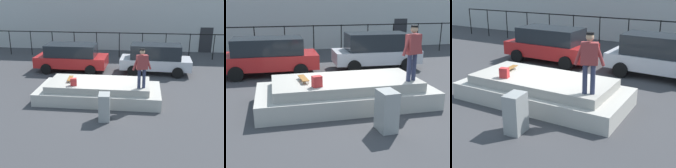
{
  "view_description": "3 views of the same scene",
  "coord_description": "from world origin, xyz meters",
  "views": [
    {
      "loc": [
        1.81,
        -12.69,
        5.05
      ],
      "look_at": [
        0.31,
        0.53,
        0.44
      ],
      "focal_mm": 45.08,
      "sensor_mm": 36.0,
      "label": 1
    },
    {
      "loc": [
        -2.45,
        -9.04,
        3.36
      ],
      "look_at": [
        -0.22,
        0.62,
        0.39
      ],
      "focal_mm": 45.64,
      "sensor_mm": 36.0,
      "label": 2
    },
    {
      "loc": [
        5.05,
        -8.4,
        3.96
      ],
      "look_at": [
        0.19,
        0.37,
        0.45
      ],
      "focal_mm": 48.67,
      "sensor_mm": 36.0,
      "label": 3
    }
  ],
  "objects": [
    {
      "name": "backpack",
      "position": [
        -1.24,
        -1.07,
        1.03
      ],
      "size": [
        0.32,
        0.26,
        0.33
      ],
      "primitive_type": "cube",
      "rotation": [
        0.0,
        0.0,
        3.37
      ],
      "color": "red",
      "rests_on": "concrete_ledge"
    },
    {
      "name": "skateboard",
      "position": [
        -1.57,
        -0.38,
        0.97
      ],
      "size": [
        0.29,
        0.81,
        0.12
      ],
      "color": "brown",
      "rests_on": "concrete_ledge"
    },
    {
      "name": "car_red_hatchback_near",
      "position": [
        -2.66,
        4.19,
        0.9
      ],
      "size": [
        4.44,
        2.21,
        1.69
      ],
      "color": "#B21E1E",
      "rests_on": "ground_plane"
    },
    {
      "name": "car_silver_hatchback_mid",
      "position": [
        2.56,
        4.23,
        0.93
      ],
      "size": [
        4.31,
        2.12,
        1.77
      ],
      "color": "#B7B7BC",
      "rests_on": "ground_plane"
    },
    {
      "name": "fence_row",
      "position": [
        -0.0,
        8.08,
        1.26
      ],
      "size": [
        24.06,
        0.06,
        1.87
      ],
      "color": "black",
      "rests_on": "ground_plane"
    },
    {
      "name": "concrete_ledge",
      "position": [
        -0.2,
        -0.4,
        0.4
      ],
      "size": [
        5.72,
        2.56,
        0.87
      ],
      "color": "#ADA89E",
      "rests_on": "ground_plane"
    },
    {
      "name": "skateboarder",
      "position": [
        1.77,
        -1.06,
        1.88
      ],
      "size": [
        0.84,
        0.38,
        1.74
      ],
      "color": "#2D334C",
      "rests_on": "concrete_ledge"
    },
    {
      "name": "utility_box",
      "position": [
        0.35,
        -2.58,
        0.55
      ],
      "size": [
        0.49,
        0.63,
        1.1
      ],
      "primitive_type": "cube",
      "rotation": [
        0.0,
        0.0,
        0.08
      ],
      "color": "gray",
      "rests_on": "ground_plane"
    },
    {
      "name": "ground_plane",
      "position": [
        0.0,
        0.0,
        0.0
      ],
      "size": [
        60.0,
        60.0,
        0.0
      ],
      "primitive_type": "plane",
      "color": "#38383A"
    }
  ]
}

